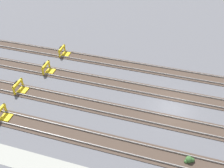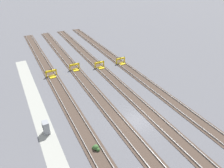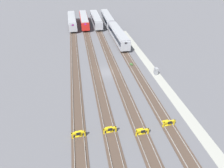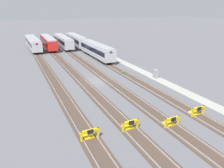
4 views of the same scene
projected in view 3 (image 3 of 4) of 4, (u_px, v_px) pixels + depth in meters
The scene contains 17 objects.
ground_plane at pixel (106, 73), 40.10m from camera, with size 400.00×400.00×0.00m, color #5B5B60.
service_walkway at pixel (151, 68), 41.86m from camera, with size 54.00×2.00×0.01m, color #9E9E93.
rail_track_nearest at pixel (135, 69), 41.18m from camera, with size 90.00×2.23×0.21m.
rail_track_near_inner at pixel (116, 71), 40.45m from camera, with size 90.00×2.24×0.21m.
rail_track_middle at pixel (96, 74), 39.71m from camera, with size 90.00×2.24×0.21m.
rail_track_far_inner at pixel (76, 76), 38.98m from camera, with size 90.00×2.23×0.21m.
subway_car_front_row_leftmost at pixel (118, 35), 54.22m from camera, with size 18.03×3.00×3.70m.
subway_car_front_row_left_inner at pixel (107, 19), 69.45m from camera, with size 18.05×3.20×3.70m.
subway_car_front_row_centre at pixel (96, 19), 68.44m from camera, with size 18.01×2.89×3.70m.
subway_car_front_row_right_inner at pixel (72, 21), 66.94m from camera, with size 18.05×3.19×3.70m.
subway_car_front_row_rightmost at pixel (84, 20), 67.86m from camera, with size 18.02×3.00×3.70m.
bumper_stop_nearest_track at pixel (168, 123), 27.14m from camera, with size 1.38×2.01×1.22m.
bumper_stop_near_inner_track at pixel (142, 131), 25.76m from camera, with size 1.37×2.01×1.22m.
bumper_stop_middle_track at pixel (110, 129), 26.05m from camera, with size 1.37×2.01×1.22m.
bumper_stop_far_inner_track at pixel (78, 134), 25.41m from camera, with size 1.37×2.01×1.22m.
electrical_cabinet at pixel (156, 71), 39.06m from camera, with size 0.90×0.73×1.60m.
weed_clump at pixel (131, 64), 42.82m from camera, with size 0.92×0.70×0.64m.
Camera 3 is at (-33.76, 5.33, 21.20)m, focal length 28.00 mm.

